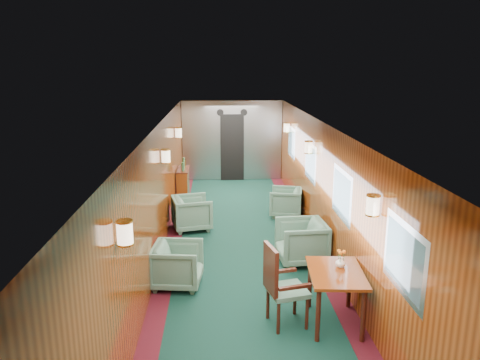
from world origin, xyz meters
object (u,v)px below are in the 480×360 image
at_px(side_chair, 280,283).
at_px(armchair_right_far, 286,202).
at_px(dining_table, 336,280).
at_px(armchair_left_far, 192,213).
at_px(credenza, 183,184).
at_px(armchair_right_near, 301,242).
at_px(armchair_left_near, 178,265).

distance_m(side_chair, armchair_right_far, 4.73).
bearing_deg(dining_table, armchair_left_far, 123.06).
height_order(side_chair, armchair_right_far, side_chair).
bearing_deg(credenza, armchair_right_near, -59.64).
xyz_separation_m(armchair_left_far, armchair_right_far, (2.13, 0.79, -0.03)).
xyz_separation_m(dining_table, armchair_right_far, (0.02, 4.65, -0.31)).
xyz_separation_m(side_chair, armchair_left_near, (-1.46, 1.24, -0.28)).
relative_size(armchair_left_far, armchair_right_near, 0.94).
relative_size(side_chair, armchair_left_far, 1.46).
distance_m(credenza, armchair_right_near, 4.65).
xyz_separation_m(side_chair, armchair_left_far, (-1.36, 3.87, -0.27)).
bearing_deg(credenza, armchair_right_far, -29.79).
bearing_deg(credenza, dining_table, -68.02).
height_order(armchair_left_near, armchair_right_far, armchair_left_near).
bearing_deg(side_chair, armchair_left_near, 125.97).
height_order(credenza, armchair_right_near, credenza).
height_order(armchair_right_near, armchair_right_far, armchair_right_near).
xyz_separation_m(credenza, armchair_left_near, (0.23, -4.82, -0.08)).
bearing_deg(armchair_left_near, armchair_left_far, 4.00).
bearing_deg(armchair_left_far, dining_table, -164.32).
bearing_deg(armchair_left_far, side_chair, -173.61).
distance_m(dining_table, armchair_left_far, 4.41).
bearing_deg(armchair_right_near, dining_table, -1.67).
distance_m(credenza, armchair_right_far, 2.84).
bearing_deg(armchair_right_near, armchair_left_far, -136.27).
distance_m(side_chair, armchair_left_near, 1.94).
xyz_separation_m(dining_table, armchair_left_far, (-2.11, 3.86, -0.28)).
relative_size(side_chair, armchair_right_near, 1.37).
bearing_deg(armchair_right_far, side_chair, 3.16).
distance_m(dining_table, armchair_right_far, 4.66).
distance_m(side_chair, armchair_left_far, 4.11).
distance_m(armchair_left_near, armchair_right_near, 2.27).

